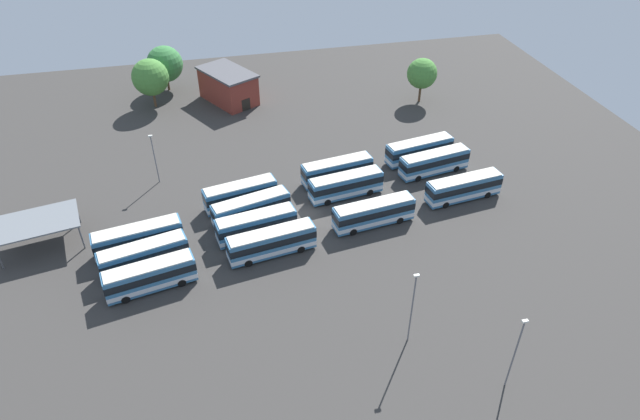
% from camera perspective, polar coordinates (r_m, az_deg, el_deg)
% --- Properties ---
extents(ground_plane, '(120.52, 120.52, 0.00)m').
position_cam_1_polar(ground_plane, '(75.84, -1.46, -0.46)').
color(ground_plane, '#383533').
extents(bus_row0_slot0, '(10.55, 4.48, 3.49)m').
position_cam_1_polar(bus_row0_slot0, '(66.68, -16.99, -6.50)').
color(bus_row0_slot0, teal).
rests_on(bus_row0_slot0, ground_plane).
extents(bus_row0_slot1, '(10.66, 4.80, 3.49)m').
position_cam_1_polar(bus_row0_slot1, '(69.61, -17.56, -4.50)').
color(bus_row0_slot1, teal).
rests_on(bus_row0_slot1, ground_plane).
extents(bus_row0_slot2, '(11.07, 4.31, 3.49)m').
position_cam_1_polar(bus_row0_slot2, '(72.53, -18.10, -2.74)').
color(bus_row0_slot2, teal).
rests_on(bus_row0_slot2, ground_plane).
extents(bus_row1_slot0, '(11.23, 4.17, 3.49)m').
position_cam_1_polar(bus_row1_slot0, '(68.58, -4.97, -3.30)').
color(bus_row1_slot0, teal).
rests_on(bus_row1_slot0, ground_plane).
extents(bus_row1_slot1, '(10.54, 4.12, 3.49)m').
position_cam_1_polar(bus_row1_slot1, '(71.43, -6.53, -1.54)').
color(bus_row1_slot1, teal).
rests_on(bus_row1_slot1, ground_plane).
extents(bus_row1_slot2, '(10.75, 5.02, 3.49)m').
position_cam_1_polar(bus_row1_slot2, '(74.33, -7.05, 0.13)').
color(bus_row1_slot2, teal).
rests_on(bus_row1_slot2, ground_plane).
extents(bus_row1_slot3, '(10.36, 4.41, 3.49)m').
position_cam_1_polar(bus_row1_slot3, '(77.24, -8.14, 1.59)').
color(bus_row1_slot3, teal).
rests_on(bus_row1_slot3, ground_plane).
extents(bus_row2_slot0, '(11.20, 3.96, 3.49)m').
position_cam_1_polar(bus_row2_slot0, '(73.34, 5.51, -0.31)').
color(bus_row2_slot0, teal).
rests_on(bus_row2_slot0, ground_plane).
extents(bus_row2_slot2, '(10.84, 4.04, 3.49)m').
position_cam_1_polar(bus_row2_slot2, '(78.42, 2.66, 2.56)').
color(bus_row2_slot2, teal).
rests_on(bus_row2_slot2, ground_plane).
extents(bus_row2_slot3, '(10.77, 4.06, 3.49)m').
position_cam_1_polar(bus_row2_slot3, '(81.61, 1.76, 4.08)').
color(bus_row2_slot3, teal).
rests_on(bus_row2_slot3, ground_plane).
extents(bus_row3_slot0, '(11.24, 3.92, 3.49)m').
position_cam_1_polar(bus_row3_slot0, '(80.38, 14.50, 2.23)').
color(bus_row3_slot0, teal).
rests_on(bus_row3_slot0, ground_plane).
extents(bus_row3_slot2, '(11.12, 4.32, 3.49)m').
position_cam_1_polar(bus_row3_slot2, '(85.22, 11.61, 4.81)').
color(bus_row3_slot2, teal).
rests_on(bus_row3_slot2, ground_plane).
extents(bus_row3_slot3, '(11.04, 4.34, 3.49)m').
position_cam_1_polar(bus_row3_slot3, '(87.93, 10.13, 6.06)').
color(bus_row3_slot3, teal).
rests_on(bus_row3_slot3, ground_plane).
extents(depot_building, '(11.22, 13.10, 5.85)m').
position_cam_1_polar(depot_building, '(106.44, -9.37, 12.41)').
color(depot_building, maroon).
rests_on(depot_building, ground_plane).
extents(maintenance_shelter, '(10.96, 8.14, 3.67)m').
position_cam_1_polar(maintenance_shelter, '(77.10, -27.06, -1.16)').
color(maintenance_shelter, slate).
rests_on(maintenance_shelter, ground_plane).
extents(lamp_post_mid_lot, '(0.56, 0.28, 9.29)m').
position_cam_1_polar(lamp_post_mid_lot, '(56.82, 9.42, -9.66)').
color(lamp_post_mid_lot, slate).
rests_on(lamp_post_mid_lot, ground_plane).
extents(lamp_post_far_corner, '(0.56, 0.28, 7.78)m').
position_cam_1_polar(lamp_post_far_corner, '(83.51, -16.58, 5.24)').
color(lamp_post_far_corner, slate).
rests_on(lamp_post_far_corner, ground_plane).
extents(lamp_post_near_entrance, '(0.56, 0.28, 9.09)m').
position_cam_1_polar(lamp_post_near_entrance, '(55.44, 19.37, -13.48)').
color(lamp_post_near_entrance, slate).
rests_on(lamp_post_near_entrance, ground_plane).
extents(tree_west_edge, '(6.74, 6.74, 8.60)m').
position_cam_1_polar(tree_west_edge, '(112.56, -15.60, 14.20)').
color(tree_west_edge, brown).
rests_on(tree_west_edge, ground_plane).
extents(tree_south_edge, '(5.47, 5.47, 8.23)m').
position_cam_1_polar(tree_south_edge, '(105.46, 10.40, 13.57)').
color(tree_south_edge, brown).
rests_on(tree_south_edge, ground_plane).
extents(tree_north_edge, '(6.52, 6.52, 8.95)m').
position_cam_1_polar(tree_north_edge, '(106.15, -16.97, 12.86)').
color(tree_north_edge, brown).
rests_on(tree_north_edge, ground_plane).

